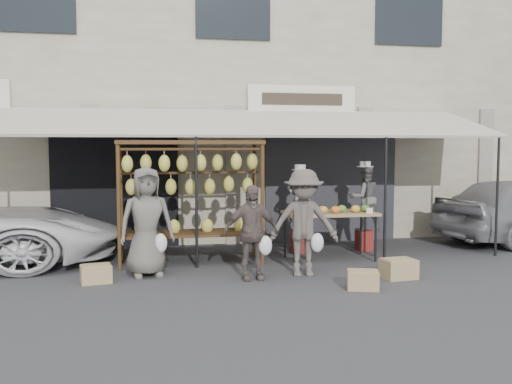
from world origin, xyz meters
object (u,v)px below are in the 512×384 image
banana_rack (191,178)px  produce_table (330,214)px  vendor_right (365,198)px  crate_far (96,274)px  customer_right (304,223)px  customer_left (147,222)px  crate_near_b (399,269)px  vendor_left (300,200)px  customer_mid (251,232)px  crate_near_a (363,280)px

banana_rack → produce_table: (2.59, -0.13, -0.69)m
vendor_right → crate_far: 5.54m
customer_right → banana_rack: bearing=151.1°
vendor_right → crate_far: bearing=15.8°
customer_left → crate_near_b: size_ratio=3.46×
vendor_left → vendor_right: bearing=-163.2°
crate_near_b → customer_right: bearing=161.7°
produce_table → customer_mid: 2.16m
customer_right → crate_near_a: 1.42m
customer_left → customer_mid: 1.73m
vendor_left → crate_far: bearing=43.7°
customer_mid → banana_rack: bearing=118.5°
vendor_left → customer_right: (-0.47, -1.97, -0.19)m
vendor_right → crate_far: vendor_right is taller
produce_table → crate_near_a: (-0.21, -2.21, -0.74)m
customer_mid → crate_far: size_ratio=3.31×
banana_rack → vendor_right: banana_rack is taller
vendor_right → banana_rack: bearing=6.5°
vendor_left → customer_mid: (-1.36, -2.07, -0.31)m
banana_rack → customer_mid: size_ratio=1.71×
customer_mid → crate_near_a: (1.53, -0.93, -0.62)m
banana_rack → crate_near_a: (2.39, -2.34, -1.43)m
crate_far → banana_rack: bearing=36.9°
customer_mid → customer_right: (0.90, 0.10, 0.12)m
banana_rack → customer_right: bearing=-36.6°
crate_near_b → customer_left: bearing=167.2°
crate_near_a → crate_near_b: 0.99m
vendor_left → crate_far: vendor_left is taller
customer_left → crate_far: bearing=-169.9°
vendor_right → crate_near_b: (-0.36, -2.43, -0.93)m
customer_right → crate_near_a: (0.64, -1.04, -0.74)m
produce_table → crate_near_b: (0.62, -1.66, -0.72)m
banana_rack → produce_table: size_ratio=1.53×
banana_rack → crate_far: (-1.58, -1.18, -1.43)m
produce_table → customer_right: customer_right is taller
produce_table → vendor_left: 0.90m
vendor_left → vendor_right: size_ratio=0.93×
produce_table → customer_mid: size_ratio=1.12×
customer_mid → customer_right: size_ratio=0.87×
customer_left → vendor_left: bearing=16.1°
vendor_left → crate_far: (-3.79, -1.85, -0.93)m
crate_near_a → vendor_right: bearing=68.3°
customer_left → crate_near_a: size_ratio=3.93×
vendor_right → customer_right: bearing=43.2°
banana_rack → customer_left: 1.35m
customer_right → crate_far: 3.41m
crate_near_a → crate_far: 4.13m
vendor_left → customer_right: bearing=94.4°
customer_right → crate_near_b: bearing=-10.6°
vendor_left → vendor_right: 1.36m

